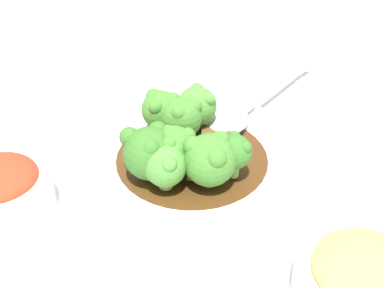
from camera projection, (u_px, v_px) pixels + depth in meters
The scene contains 18 objects.
ground_plane at pixel (192, 169), 0.59m from camera, with size 4.00×4.00×0.00m, color silver.
main_plate at pixel (192, 162), 0.59m from camera, with size 0.27×0.27×0.02m.
beef_strip_0 at pixel (204, 157), 0.57m from camera, with size 0.07×0.06×0.01m.
beef_strip_1 at pixel (159, 149), 0.58m from camera, with size 0.06×0.05×0.01m.
beef_strip_2 at pixel (217, 143), 0.59m from camera, with size 0.06×0.06×0.01m.
broccoli_floret_0 at pixel (181, 117), 0.59m from camera, with size 0.05×0.05×0.05m.
broccoli_floret_1 at pixel (165, 165), 0.52m from camera, with size 0.04×0.04×0.05m.
broccoli_floret_2 at pixel (234, 151), 0.54m from camera, with size 0.04×0.04×0.05m.
broccoli_floret_3 at pixel (161, 109), 0.60m from camera, with size 0.04×0.04×0.05m.
broccoli_floret_4 at pixel (210, 159), 0.53m from camera, with size 0.05×0.05×0.06m.
broccoli_floret_5 at pixel (197, 105), 0.60m from camera, with size 0.05×0.05×0.06m.
broccoli_floret_6 at pixel (174, 146), 0.54m from camera, with size 0.04×0.04×0.05m.
broccoli_floret_7 at pixel (147, 150), 0.54m from camera, with size 0.05×0.05×0.06m.
serving_spoon at pixel (237, 115), 0.63m from camera, with size 0.08×0.24×0.01m.
side_bowl_kimchi at pixel (0, 190), 0.52m from camera, with size 0.10×0.10×0.06m.
side_bowl_appetizer at pixel (364, 281), 0.44m from camera, with size 0.12×0.12×0.05m.
sauce_dish at pixel (194, 66), 0.78m from camera, with size 0.08×0.08×0.01m.
paper_napkin at pixel (308, 100), 0.71m from camera, with size 0.14×0.13×0.01m.
Camera 1 is at (-0.36, 0.29, 0.37)m, focal length 50.00 mm.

